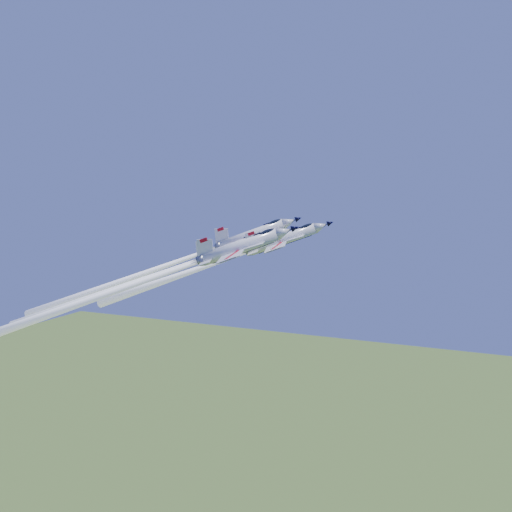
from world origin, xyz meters
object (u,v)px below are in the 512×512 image
at_px(jet_right, 124,288).
at_px(jet_slot, 145,279).
at_px(jet_left, 163,267).
at_px(jet_lead, 216,263).

xyz_separation_m(jet_right, jet_slot, (-1.99, 8.88, 0.20)).
bearing_deg(jet_right, jet_slot, 177.79).
bearing_deg(jet_left, jet_right, -11.93).
xyz_separation_m(jet_left, jet_slot, (-1.34, -3.97, -1.82)).
height_order(jet_right, jet_slot, jet_right).
xyz_separation_m(jet_lead, jet_left, (-13.27, 3.57, -1.87)).
bearing_deg(jet_slot, jet_left, 146.54).
relative_size(jet_right, jet_slot, 1.15).
height_order(jet_lead, jet_left, jet_left).
distance_m(jet_lead, jet_left, 13.87).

